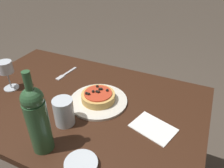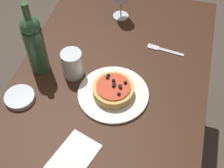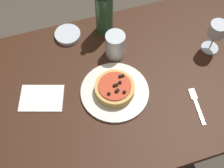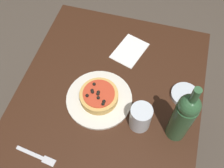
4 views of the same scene
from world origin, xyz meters
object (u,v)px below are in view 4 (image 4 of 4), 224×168
object	(u,v)px
dinner_plate	(99,99)
water_cup	(140,117)
wine_bottle	(183,117)
pizza	(99,96)
dining_table	(101,130)
side_bowl	(185,95)
fork	(38,157)

from	to	relation	value
dinner_plate	water_cup	size ratio (longest dim) A/B	2.32
wine_bottle	pizza	bearing A→B (deg)	80.10
dining_table	dinner_plate	world-z (taller)	dinner_plate
pizza	water_cup	size ratio (longest dim) A/B	1.34
wine_bottle	side_bowl	distance (m)	0.22
side_bowl	fork	size ratio (longest dim) A/B	0.71
side_bowl	dinner_plate	bearing A→B (deg)	108.27
dining_table	dinner_plate	distance (m)	0.15
pizza	water_cup	distance (m)	0.20
side_bowl	fork	xyz separation A→B (m)	(-0.41, 0.50, -0.01)
dinner_plate	side_bowl	bearing A→B (deg)	-71.73
dining_table	water_cup	size ratio (longest dim) A/B	9.99
water_cup	wine_bottle	bearing A→B (deg)	-88.50
dinner_plate	side_bowl	distance (m)	0.36
dining_table	pizza	world-z (taller)	pizza
pizza	fork	bearing A→B (deg)	153.15
dining_table	fork	world-z (taller)	fork
wine_bottle	side_bowl	xyz separation A→B (m)	(0.17, -0.01, -0.13)
wine_bottle	fork	distance (m)	0.56
dinner_plate	side_bowl	size ratio (longest dim) A/B	2.38
fork	pizza	bearing A→B (deg)	69.97
dining_table	water_cup	distance (m)	0.22
dining_table	fork	xyz separation A→B (m)	(-0.20, 0.18, 0.10)
pizza	side_bowl	xyz separation A→B (m)	(0.11, -0.35, -0.02)
pizza	water_cup	xyz separation A→B (m)	(-0.06, -0.19, 0.03)
pizza	side_bowl	distance (m)	0.37
pizza	side_bowl	size ratio (longest dim) A/B	1.37
dinner_plate	pizza	xyz separation A→B (m)	(-0.00, 0.00, 0.03)
dining_table	pizza	distance (m)	0.17
dining_table	pizza	xyz separation A→B (m)	(0.10, 0.03, 0.13)
water_cup	fork	distance (m)	0.41
dining_table	fork	size ratio (longest dim) A/B	7.24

